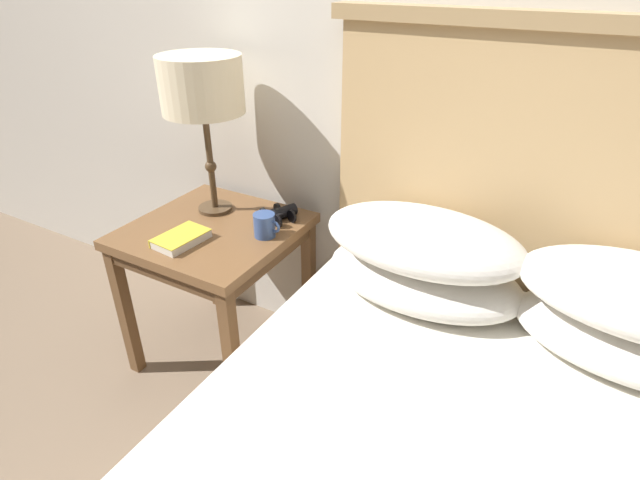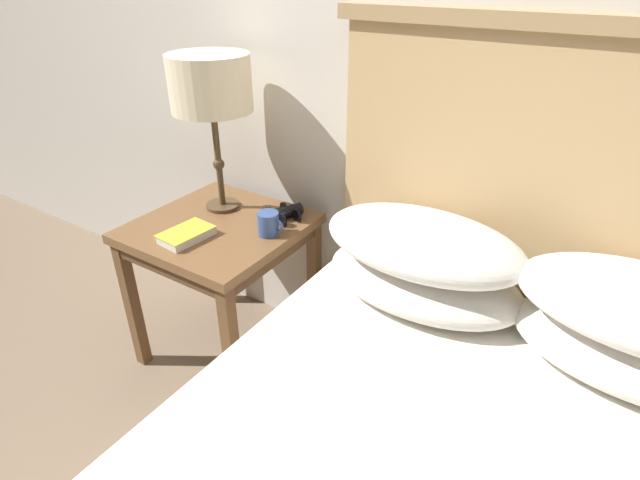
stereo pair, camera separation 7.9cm
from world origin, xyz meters
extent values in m
cube|color=beige|center=(0.00, 0.90, 1.30)|extent=(8.00, 0.06, 2.60)
cube|color=brown|center=(-0.57, 0.54, 0.58)|extent=(0.58, 0.58, 0.04)
cube|color=brown|center=(-0.57, 0.54, 0.54)|extent=(0.55, 0.55, 0.05)
cube|color=brown|center=(-0.83, 0.29, 0.28)|extent=(0.04, 0.04, 0.57)
cube|color=brown|center=(-0.32, 0.29, 0.28)|extent=(0.04, 0.04, 0.57)
cube|color=brown|center=(-0.83, 0.80, 0.28)|extent=(0.04, 0.04, 0.57)
cube|color=brown|center=(-0.32, 0.80, 0.28)|extent=(0.04, 0.04, 0.57)
cube|color=white|center=(0.49, 0.48, 0.54)|extent=(1.24, 0.28, 0.01)
cube|color=tan|center=(0.49, 0.83, 0.65)|extent=(1.36, 0.06, 1.30)
cube|color=#A4865B|center=(0.49, 0.83, 1.32)|extent=(1.42, 0.10, 0.04)
ellipsoid|color=silver|center=(0.21, 0.59, 0.61)|extent=(0.60, 0.36, 0.15)
ellipsoid|color=silver|center=(0.78, 0.59, 0.61)|extent=(0.60, 0.36, 0.15)
ellipsoid|color=silver|center=(0.20, 0.59, 0.74)|extent=(0.60, 0.36, 0.15)
cylinder|color=#4C3823|center=(-0.66, 0.66, 0.61)|extent=(0.13, 0.13, 0.01)
cylinder|color=#4C3823|center=(-0.66, 0.66, 0.80)|extent=(0.02, 0.02, 0.37)
sphere|color=#4C3823|center=(-0.66, 0.66, 0.78)|extent=(0.04, 0.04, 0.04)
cylinder|color=beige|center=(-0.66, 0.66, 1.08)|extent=(0.29, 0.29, 0.20)
cube|color=silver|center=(-0.59, 0.40, 0.62)|extent=(0.13, 0.19, 0.03)
cube|color=gold|center=(-0.59, 0.40, 0.63)|extent=(0.13, 0.19, 0.00)
cube|color=gold|center=(-0.65, 0.40, 0.62)|extent=(0.02, 0.18, 0.03)
cylinder|color=black|center=(-0.41, 0.67, 0.62)|extent=(0.08, 0.10, 0.04)
cylinder|color=black|center=(-0.37, 0.66, 0.62)|extent=(0.05, 0.03, 0.05)
cylinder|color=black|center=(-0.45, 0.69, 0.62)|extent=(0.04, 0.02, 0.04)
cylinder|color=black|center=(-0.39, 0.73, 0.62)|extent=(0.08, 0.10, 0.04)
cylinder|color=black|center=(-0.34, 0.72, 0.62)|extent=(0.05, 0.03, 0.05)
cylinder|color=black|center=(-0.43, 0.75, 0.62)|extent=(0.04, 0.02, 0.04)
cube|color=black|center=(-0.40, 0.70, 0.63)|extent=(0.07, 0.05, 0.01)
cylinder|color=black|center=(-0.40, 0.70, 0.64)|extent=(0.02, 0.02, 0.02)
cylinder|color=#334C84|center=(-0.37, 0.58, 0.64)|extent=(0.08, 0.08, 0.08)
torus|color=#334C84|center=(-0.32, 0.58, 0.65)|extent=(0.05, 0.01, 0.05)
camera|label=1|loc=(0.56, -0.67, 1.45)|focal=28.00mm
camera|label=2|loc=(0.63, -0.63, 1.45)|focal=28.00mm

